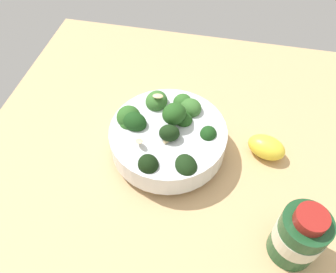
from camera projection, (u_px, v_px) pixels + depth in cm
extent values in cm
cube|color=tan|center=(175.00, 159.00, 61.90)|extent=(70.91, 70.91, 4.73)
cylinder|color=white|center=(168.00, 148.00, 59.63)|extent=(10.75, 10.75, 1.41)
cylinder|color=white|center=(168.00, 138.00, 57.43)|extent=(19.54, 19.54, 4.24)
cylinder|color=silver|center=(168.00, 132.00, 56.10)|extent=(16.33, 16.33, 0.80)
cylinder|color=#3C7A32|center=(157.00, 109.00, 60.71)|extent=(1.73, 1.81, 1.94)
ellipsoid|color=#386B2B|center=(157.00, 101.00, 59.20)|extent=(4.83, 4.93, 4.41)
cylinder|color=#3C7A32|center=(179.00, 123.00, 58.55)|extent=(1.08, 1.37, 1.59)
ellipsoid|color=#194216|center=(179.00, 117.00, 57.33)|extent=(4.85, 3.99, 4.34)
cylinder|color=#2F662B|center=(183.00, 126.00, 58.00)|extent=(1.22, 1.32, 1.74)
ellipsoid|color=#23511C|center=(183.00, 120.00, 56.75)|extent=(3.61, 3.55, 2.78)
cylinder|color=#2F662B|center=(190.00, 115.00, 59.60)|extent=(1.62, 1.57, 1.54)
ellipsoid|color=#386B2B|center=(190.00, 108.00, 58.30)|extent=(5.20, 5.64, 3.95)
cylinder|color=#4A8F3C|center=(129.00, 131.00, 57.61)|extent=(1.19, 1.38, 1.49)
ellipsoid|color=#2D6023|center=(128.00, 125.00, 56.46)|extent=(3.31, 3.88, 2.88)
cylinder|color=#4A8F3C|center=(149.00, 171.00, 52.72)|extent=(1.51, 1.63, 1.46)
ellipsoid|color=black|center=(148.00, 165.00, 51.44)|extent=(4.97, 5.41, 4.54)
cylinder|color=#3C7A32|center=(174.00, 121.00, 56.51)|extent=(1.91, 1.71, 1.42)
ellipsoid|color=#23511C|center=(174.00, 114.00, 55.11)|extent=(6.23, 6.17, 4.75)
cylinder|color=#589D47|center=(136.00, 126.00, 57.57)|extent=(1.65, 1.66, 1.44)
ellipsoid|color=#194216|center=(135.00, 120.00, 56.29)|extent=(4.82, 5.37, 4.93)
cylinder|color=#3C7A32|center=(207.00, 140.00, 56.63)|extent=(1.53, 1.44, 1.49)
ellipsoid|color=#194216|center=(208.00, 134.00, 55.44)|extent=(4.30, 3.21, 3.90)
cylinder|color=#2F662B|center=(169.00, 139.00, 55.02)|extent=(1.46, 1.51, 1.33)
ellipsoid|color=black|center=(169.00, 133.00, 53.88)|extent=(3.90, 4.15, 3.73)
cylinder|color=#3C7A32|center=(186.00, 172.00, 52.54)|extent=(1.59, 1.61, 1.19)
ellipsoid|color=black|center=(186.00, 166.00, 51.25)|extent=(5.44, 5.47, 3.86)
cylinder|color=#589D47|center=(183.00, 110.00, 60.64)|extent=(1.76, 1.97, 1.67)
ellipsoid|color=#2D6023|center=(184.00, 103.00, 59.26)|extent=(4.84, 4.75, 3.80)
cylinder|color=#2F662B|center=(130.00, 124.00, 58.62)|extent=(2.35, 2.13, 1.85)
ellipsoid|color=#2D6023|center=(129.00, 117.00, 57.17)|extent=(5.71, 6.64, 6.04)
cylinder|color=#589D47|center=(182.00, 109.00, 61.05)|extent=(1.44, 1.46, 1.84)
ellipsoid|color=#2D6023|center=(182.00, 103.00, 59.81)|extent=(3.41, 3.39, 3.31)
ellipsoid|color=#DBBC84|center=(195.00, 112.00, 58.16)|extent=(1.90, 2.04, 0.90)
ellipsoid|color=#DBBC84|center=(139.00, 141.00, 52.90)|extent=(1.99, 1.91, 1.09)
ellipsoid|color=#DBBC84|center=(167.00, 139.00, 53.90)|extent=(1.99, 1.72, 1.12)
ellipsoid|color=#DBBC84|center=(158.00, 96.00, 57.11)|extent=(1.12, 1.87, 0.60)
ellipsoid|color=yellow|center=(266.00, 147.00, 58.29)|extent=(6.23, 7.57, 3.78)
cylinder|color=#194723|center=(298.00, 237.00, 45.53)|extent=(6.50, 6.50, 9.06)
cylinder|color=maroon|center=(311.00, 219.00, 41.37)|extent=(4.14, 4.14, 1.65)
cylinder|color=beige|center=(299.00, 235.00, 45.20)|extent=(6.63, 6.63, 2.96)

